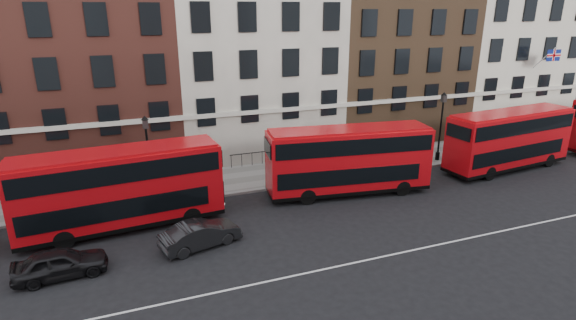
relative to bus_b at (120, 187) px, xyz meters
name	(u,v)px	position (x,y,z in m)	size (l,w,h in m)	color
ground	(351,240)	(10.92, -5.63, -2.38)	(120.00, 120.00, 0.00)	black
pavement	(282,173)	(10.92, 4.87, -2.30)	(80.00, 5.00, 0.15)	slate
kerb	(295,185)	(10.92, 2.37, -2.30)	(80.00, 0.30, 0.16)	gray
road_centre_line	(371,259)	(10.92, -7.63, -2.37)	(70.00, 0.12, 0.01)	white
building_terrace	(246,24)	(10.61, 12.25, 7.86)	(64.00, 11.95, 22.00)	#B5AE9D
bus_b	(120,187)	(0.00, 0.00, 0.00)	(10.73, 3.36, 4.44)	red
bus_c	(348,159)	(13.61, 0.01, -0.04)	(10.62, 3.90, 4.36)	red
bus_d	(509,139)	(26.85, 0.00, -0.02)	(10.67, 3.52, 4.40)	red
car_rear	(60,263)	(-2.78, -3.97, -1.71)	(1.58, 3.92, 1.34)	black
car_front	(201,234)	(3.53, -3.50, -1.71)	(1.41, 4.05, 1.33)	black
lamp_post_left	(149,155)	(1.75, 3.02, 0.70)	(0.44, 0.44, 5.33)	black
lamp_post_right	(441,123)	(23.26, 3.22, 0.70)	(0.44, 0.44, 5.33)	black
traffic_light	(533,123)	(32.21, 2.70, 0.07)	(0.25, 0.45, 3.27)	black
iron_railings	(272,157)	(10.92, 7.07, -1.73)	(6.60, 0.06, 1.00)	black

